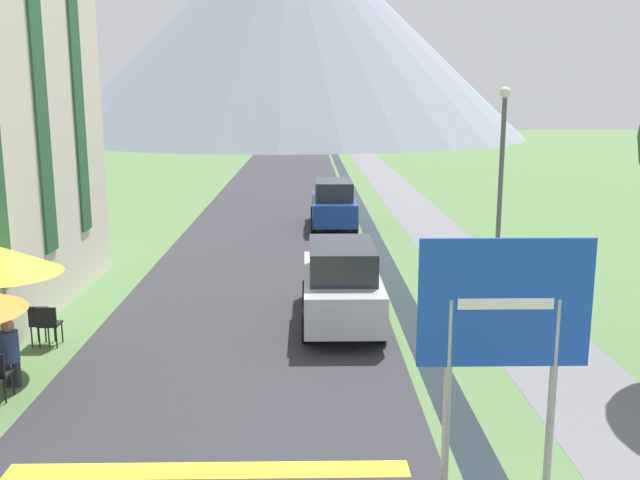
{
  "coord_description": "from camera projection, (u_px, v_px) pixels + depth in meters",
  "views": [
    {
      "loc": [
        -1.15,
        -3.84,
        4.98
      ],
      "look_at": [
        -0.9,
        10.0,
        2.15
      ],
      "focal_mm": 40.0,
      "sensor_mm": 36.0,
      "label": 1
    }
  ],
  "objects": [
    {
      "name": "drainage_channel",
      "position": [
        356.0,
        201.0,
        34.19
      ],
      "size": [
        0.6,
        60.0,
        0.0
      ],
      "color": "black",
      "rests_on": "ground_plane"
    },
    {
      "name": "cafe_chair_far_left",
      "position": [
        48.0,
        322.0,
        14.25
      ],
      "size": [
        0.4,
        0.4,
        0.85
      ],
      "rotation": [
        0.0,
        0.0,
        -0.47
      ],
      "color": "black",
      "rests_on": "ground_plane"
    },
    {
      "name": "road_sign",
      "position": [
        504.0,
        323.0,
        8.85
      ],
      "size": [
        2.17,
        0.11,
        3.28
      ],
      "color": "#9E9EA3",
      "rests_on": "ground_plane"
    },
    {
      "name": "road",
      "position": [
        279.0,
        201.0,
        34.12
      ],
      "size": [
        6.4,
        60.0,
        0.01
      ],
      "color": "#2D2D33",
      "rests_on": "ground_plane"
    },
    {
      "name": "cafe_umbrella_middle_yellow",
      "position": [
        2.0,
        261.0,
        12.77
      ],
      "size": [
        2.09,
        2.09,
        2.31
      ],
      "color": "#B7B2A8",
      "rests_on": "ground_plane"
    },
    {
      "name": "streetlamp",
      "position": [
        501.0,
        173.0,
        17.66
      ],
      "size": [
        0.28,
        0.28,
        5.18
      ],
      "color": "#515156",
      "rests_on": "ground_plane"
    },
    {
      "name": "footpath",
      "position": [
        406.0,
        200.0,
        34.23
      ],
      "size": [
        2.2,
        60.0,
        0.01
      ],
      "color": "slate",
      "rests_on": "ground_plane"
    },
    {
      "name": "parked_car_far",
      "position": [
        333.0,
        204.0,
        27.11
      ],
      "size": [
        1.72,
        4.22,
        1.82
      ],
      "color": "navy",
      "rests_on": "ground_plane"
    },
    {
      "name": "ground_plane",
      "position": [
        341.0,
        243.0,
        24.37
      ],
      "size": [
        160.0,
        160.0,
        0.0
      ],
      "primitive_type": "plane",
      "color": "#517542"
    },
    {
      "name": "cafe_chair_far_right",
      "position": [
        41.0,
        321.0,
        14.31
      ],
      "size": [
        0.4,
        0.4,
        0.85
      ],
      "rotation": [
        0.0,
        0.0,
        0.35
      ],
      "color": "black",
      "rests_on": "ground_plane"
    },
    {
      "name": "person_seated_far",
      "position": [
        10.0,
        350.0,
        12.27
      ],
      "size": [
        0.32,
        0.32,
        1.21
      ],
      "color": "#282833",
      "rests_on": "ground_plane"
    },
    {
      "name": "parked_car_near",
      "position": [
        341.0,
        283.0,
        15.7
      ],
      "size": [
        1.74,
        4.28,
        1.82
      ],
      "color": "#B2B2B7",
      "rests_on": "ground_plane"
    },
    {
      "name": "mountain_distant",
      "position": [
        286.0,
        23.0,
        85.29
      ],
      "size": [
        56.85,
        56.85,
        26.89
      ],
      "color": "gray",
      "rests_on": "ground_plane"
    }
  ]
}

